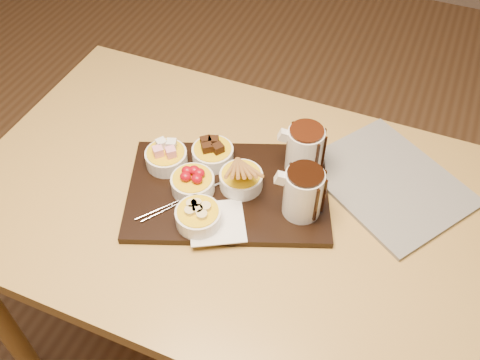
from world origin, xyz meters
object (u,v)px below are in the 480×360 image
at_px(dining_table, 223,219).
at_px(pitcher_milk_chocolate, 304,150).
at_px(bowl_strawberries, 193,184).
at_px(newspaper, 389,182).
at_px(pitcher_dark_chocolate, 303,193).
at_px(serving_board, 228,191).

xyz_separation_m(dining_table, pitcher_milk_chocolate, (0.15, 0.13, 0.18)).
height_order(bowl_strawberries, newspaper, bowl_strawberries).
height_order(pitcher_dark_chocolate, pitcher_milk_chocolate, same).
bearing_deg(bowl_strawberries, pitcher_milk_chocolate, 37.65).
distance_m(dining_table, pitcher_dark_chocolate, 0.26).
xyz_separation_m(bowl_strawberries, pitcher_dark_chocolate, (0.25, 0.04, 0.04)).
xyz_separation_m(pitcher_milk_chocolate, newspaper, (0.20, 0.05, -0.07)).
distance_m(serving_board, pitcher_dark_chocolate, 0.19).
relative_size(bowl_strawberries, pitcher_milk_chocolate, 0.86).
bearing_deg(dining_table, pitcher_milk_chocolate, 41.68).
bearing_deg(serving_board, newspaper, 6.16).
height_order(bowl_strawberries, pitcher_milk_chocolate, pitcher_milk_chocolate).
distance_m(serving_board, bowl_strawberries, 0.08).
xyz_separation_m(pitcher_dark_chocolate, newspaper, (0.16, 0.17, -0.07)).
bearing_deg(bowl_strawberries, dining_table, 25.36).
bearing_deg(newspaper, pitcher_milk_chocolate, -133.45).
height_order(dining_table, pitcher_dark_chocolate, pitcher_dark_chocolate).
distance_m(dining_table, serving_board, 0.11).
relative_size(dining_table, bowl_strawberries, 12.00).
xyz_separation_m(pitcher_dark_chocolate, pitcher_milk_chocolate, (-0.04, 0.12, 0.00)).
xyz_separation_m(serving_board, bowl_strawberries, (-0.07, -0.03, 0.03)).
bearing_deg(pitcher_dark_chocolate, bowl_strawberries, 167.35).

